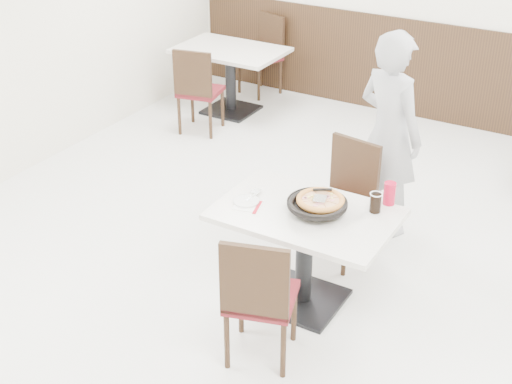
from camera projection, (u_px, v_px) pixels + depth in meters
The scene contains 18 objects.
floor at pixel (283, 270), 5.50m from camera, with size 7.00×7.00×0.00m, color silver.
wainscot_back at pixel (434, 73), 7.87m from camera, with size 5.90×0.03×1.10m, color black.
main_table at pixel (304, 258), 4.98m from camera, with size 1.20×0.80×0.75m, color beige, non-canonical shape.
chair_near at pixel (261, 294), 4.45m from camera, with size 0.42×0.42×0.95m, color black, non-canonical shape.
chair_far at pixel (340, 204), 5.44m from camera, with size 0.42×0.42×0.95m, color black, non-canonical shape.
trivet at pixel (319, 206), 4.83m from camera, with size 0.13×0.13×0.04m, color black.
pizza_pan at pixel (317, 207), 4.77m from camera, with size 0.35×0.35×0.01m, color black.
pizza at pixel (320, 202), 4.79m from camera, with size 0.29×0.29×0.02m, color #DD9446.
pizza_server at pixel (320, 198), 4.77m from camera, with size 0.08×0.11×0.00m, color white.
napkin at pixel (248, 205), 4.88m from camera, with size 0.18×0.18×0.00m, color white.
side_plate at pixel (246, 201), 4.91m from camera, with size 0.18×0.18×0.01m, color silver.
fork at pixel (252, 196), 4.95m from camera, with size 0.01×0.15×0.00m, color white.
cola_glass at pixel (375, 203), 4.77m from camera, with size 0.08×0.08×0.13m, color black.
red_cup at pixel (390, 193), 4.86m from camera, with size 0.08×0.08×0.16m, color #AB0B28.
diner_person at pixel (389, 134), 5.67m from camera, with size 0.62×0.41×1.70m, color #A5A6A9.
bg_table_left at pixel (231, 80), 8.16m from camera, with size 1.20×0.80×0.75m, color beige, non-canonical shape.
bg_chair_left_near at pixel (200, 89), 7.63m from camera, with size 0.42×0.42×0.95m, color black, non-canonical shape.
bg_chair_left_far at pixel (260, 56), 8.63m from camera, with size 0.42×0.42×0.95m, color black, non-canonical shape.
Camera 1 is at (2.11, -4.02, 3.17)m, focal length 50.00 mm.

